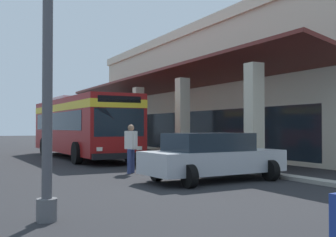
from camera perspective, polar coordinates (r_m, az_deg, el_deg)
ground at (r=27.94m, az=2.83°, el=-4.55°), size 120.00×120.00×0.00m
curb_strip at (r=25.64m, az=-5.21°, el=-4.71°), size 33.29×0.50×0.12m
plaza_building at (r=30.61m, az=11.81°, el=3.27°), size 28.04×15.76×7.99m
transit_bus at (r=23.01m, az=-11.70°, el=-0.63°), size 11.26×3.00×3.34m
parked_sedan_silver at (r=13.02m, az=5.98°, el=-5.12°), size 2.64×4.51×1.47m
pedestrian at (r=15.18m, az=-5.03°, el=-3.67°), size 0.70×0.37×1.74m
potted_palm at (r=29.65m, az=-5.49°, el=-2.85°), size 1.57×1.66×2.81m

